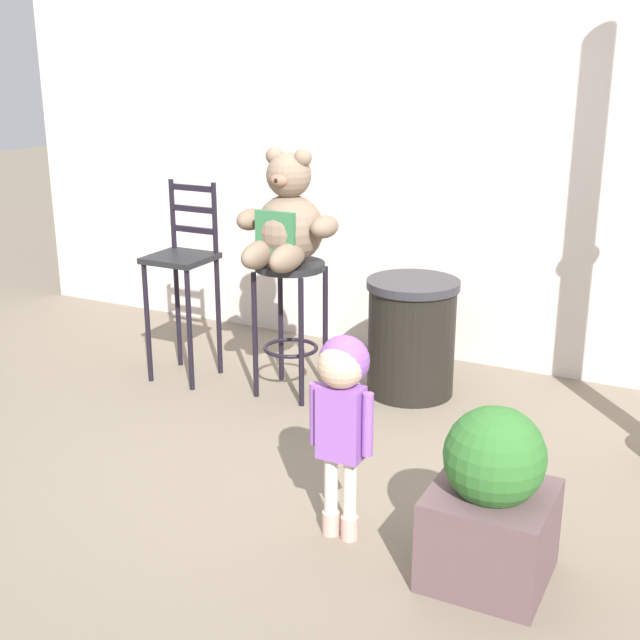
# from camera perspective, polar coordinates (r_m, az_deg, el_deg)

# --- Properties ---
(ground_plane) EXTENTS (24.00, 24.00, 0.00)m
(ground_plane) POSITION_cam_1_polar(r_m,az_deg,el_deg) (4.36, -1.24, -9.65)
(ground_plane) COLOR #766A58
(building_wall) EXTENTS (6.61, 0.30, 3.43)m
(building_wall) POSITION_cam_1_polar(r_m,az_deg,el_deg) (5.68, 8.29, 14.64)
(building_wall) COLOR beige
(building_wall) RESTS_ON ground_plane
(bar_stool_with_teddy) EXTENTS (0.42, 0.42, 0.82)m
(bar_stool_with_teddy) POSITION_cam_1_polar(r_m,az_deg,el_deg) (5.03, -2.02, 1.34)
(bar_stool_with_teddy) COLOR black
(bar_stool_with_teddy) RESTS_ON ground_plane
(teddy_bear) EXTENTS (0.62, 0.56, 0.67)m
(teddy_bear) POSITION_cam_1_polar(r_m,az_deg,el_deg) (4.89, -2.26, 6.61)
(teddy_bear) COLOR #786451
(teddy_bear) RESTS_ON bar_stool_with_teddy
(child_walking) EXTENTS (0.29, 0.23, 0.91)m
(child_walking) POSITION_cam_1_polar(r_m,az_deg,el_deg) (3.48, 1.49, -5.04)
(child_walking) COLOR #D3A193
(child_walking) RESTS_ON ground_plane
(trash_bin) EXTENTS (0.55, 0.55, 0.71)m
(trash_bin) POSITION_cam_1_polar(r_m,az_deg,el_deg) (5.12, 6.18, -1.13)
(trash_bin) COLOR black
(trash_bin) RESTS_ON ground_plane
(bar_chair_empty) EXTENTS (0.37, 0.37, 1.24)m
(bar_chair_empty) POSITION_cam_1_polar(r_m,az_deg,el_deg) (5.33, -9.17, 3.32)
(bar_chair_empty) COLOR black
(bar_chair_empty) RESTS_ON ground_plane
(planter_with_shrub) EXTENTS (0.46, 0.46, 0.73)m
(planter_with_shrub) POSITION_cam_1_polar(r_m,az_deg,el_deg) (3.42, 11.48, -11.93)
(planter_with_shrub) COLOR brown
(planter_with_shrub) RESTS_ON ground_plane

